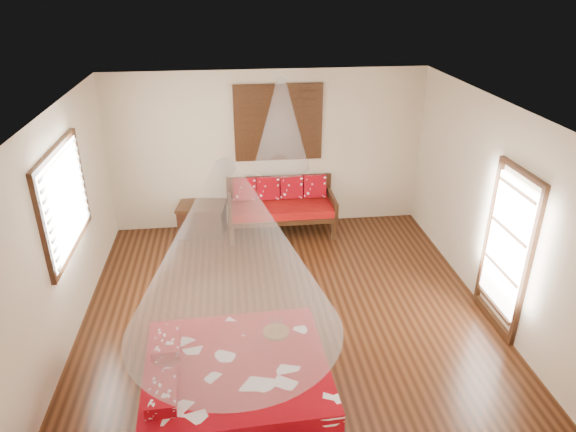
{
  "coord_description": "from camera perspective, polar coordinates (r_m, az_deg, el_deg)",
  "views": [
    {
      "loc": [
        -0.67,
        -5.85,
        4.23
      ],
      "look_at": [
        0.1,
        0.58,
        1.15
      ],
      "focal_mm": 32.0,
      "sensor_mm": 36.0,
      "label": 1
    }
  ],
  "objects": [
    {
      "name": "wine_tray",
      "position": [
        5.98,
        -1.33,
        -12.37
      ],
      "size": [
        0.3,
        0.3,
        0.24
      ],
      "rotation": [
        0.0,
        0.0,
        0.2
      ],
      "color": "brown",
      "rests_on": "bed"
    },
    {
      "name": "glazed_door",
      "position": [
        7.0,
        23.07,
        -3.62
      ],
      "size": [
        0.08,
        1.02,
        2.16
      ],
      "color": "black",
      "rests_on": "floor"
    },
    {
      "name": "storage_chest",
      "position": [
        9.21,
        -9.49,
        -0.31
      ],
      "size": [
        0.9,
        0.71,
        0.56
      ],
      "rotation": [
        0.0,
        0.0,
        -0.15
      ],
      "color": "black",
      "rests_on": "floor"
    },
    {
      "name": "room",
      "position": [
        6.54,
        -0.25,
        -0.23
      ],
      "size": [
        5.54,
        5.54,
        2.84
      ],
      "color": "black",
      "rests_on": "ground"
    },
    {
      "name": "mosquito_net_main",
      "position": [
        4.87,
        -6.44,
        -3.99
      ],
      "size": [
        2.21,
        2.21,
        1.8
      ],
      "primitive_type": "cone",
      "color": "white",
      "rests_on": "ceiling"
    },
    {
      "name": "daybed",
      "position": [
        9.08,
        -0.8,
        1.33
      ],
      "size": [
        1.89,
        0.84,
        0.97
      ],
      "color": "black",
      "rests_on": "floor"
    },
    {
      "name": "window_left",
      "position": [
        6.87,
        -23.54,
        1.6
      ],
      "size": [
        0.1,
        1.74,
        1.34
      ],
      "color": "black",
      "rests_on": "wall_left"
    },
    {
      "name": "mosquito_net_daybed",
      "position": [
        8.45,
        -0.76,
        10.13
      ],
      "size": [
        0.94,
        0.94,
        1.5
      ],
      "primitive_type": "cone",
      "color": "white",
      "rests_on": "ceiling"
    },
    {
      "name": "shutter_panel",
      "position": [
        8.92,
        -1.08,
        10.3
      ],
      "size": [
        1.52,
        0.06,
        1.32
      ],
      "color": "black",
      "rests_on": "wall_back"
    },
    {
      "name": "bed",
      "position": [
        5.83,
        -5.82,
        -17.83
      ],
      "size": [
        2.08,
        1.9,
        0.63
      ],
      "rotation": [
        0.0,
        0.0,
        0.04
      ],
      "color": "black",
      "rests_on": "floor"
    }
  ]
}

